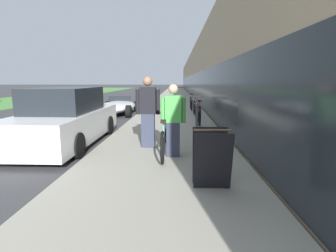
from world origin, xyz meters
The scene contains 13 objects.
sidewalk_slab centered at (5.68, 21.00, 0.07)m, with size 3.41×70.00×0.14m.
storefront_facade centered at (12.41, 29.00, 2.39)m, with size 10.01×70.00×4.80m.
lawn_strip centered at (-8.05, 25.00, 0.01)m, with size 7.35×70.00×0.03m.
tandem_bicycle centered at (5.68, 1.94, 0.49)m, with size 0.52×2.42×0.83m.
person_rider centered at (5.88, 1.64, 0.91)m, with size 0.52×0.21×1.54m.
person_bystander centered at (5.25, 2.41, 1.00)m, with size 0.58×0.23×1.71m.
bike_rack_hoop centered at (6.64, 5.23, 0.65)m, with size 0.05×0.60×0.84m.
cruiser_bike_nearest centered at (6.76, 6.05, 0.52)m, with size 0.52×1.80×0.92m.
cruiser_bike_middle centered at (6.78, 8.35, 0.50)m, with size 0.52×1.80×0.86m.
cruiser_bike_farthest centered at (6.73, 10.80, 0.53)m, with size 0.52×1.80×0.94m.
sandwich_board_sign centered at (6.49, 0.02, 0.59)m, with size 0.56×0.56×0.90m.
parked_sedan_curbside centered at (2.89, 3.19, 0.71)m, with size 1.80×4.58×1.56m.
vintage_roadster_curbside centered at (2.82, 9.73, 0.40)m, with size 1.85×4.32×0.93m.
Camera 1 is at (5.96, -3.86, 1.75)m, focal length 28.00 mm.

